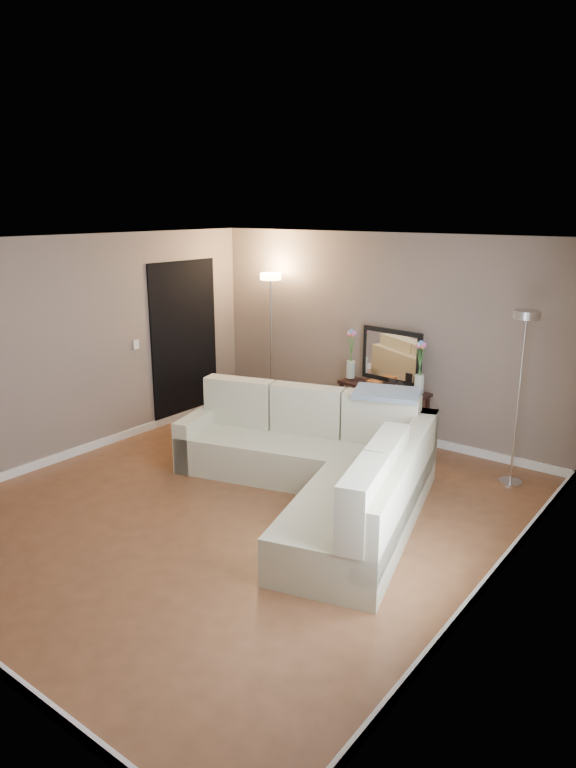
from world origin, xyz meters
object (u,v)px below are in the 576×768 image
Objects in this scene: sectional_sofa at (323,464)px; console_table at (377,410)px; floor_lamp_unlit at (522,364)px; floor_lamp_lit at (271,316)px.

sectional_sofa is 1.77m from console_table.
sectional_sofa is 2.71× the size of console_table.
floor_lamp_unlit is at bearing -7.68° from console_table.
console_table is 2.03m from floor_lamp_unlit.
console_table is at bearing 101.21° from sectional_sofa.
sectional_sofa is at bearing -78.79° from console_table.
floor_lamp_lit is 3.57m from floor_lamp_unlit.
sectional_sofa is 1.78× the size of floor_lamp_unlit.
floor_lamp_unlit reaches higher than console_table.
console_table is (-0.34, 1.73, 0.06)m from sectional_sofa.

